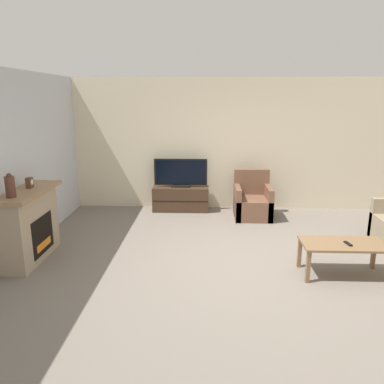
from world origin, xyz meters
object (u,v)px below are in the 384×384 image
Objects in this scene: remote at (348,244)px; armchair at (252,202)px; tv_stand at (181,199)px; mantel_clock at (29,183)px; coffee_table at (344,247)px; mantel_vase_left at (10,186)px; fireplace at (28,224)px; tv at (181,174)px.

armchair is at bearing 98.28° from remote.
mantel_clock is at bearing -130.15° from tv_stand.
remote is (0.93, -2.53, 0.17)m from armchair.
coffee_table is 7.03× the size of remote.
mantel_clock reaches higher than tv_stand.
tv_stand is (2.01, 2.38, -0.86)m from mantel_clock.
mantel_clock is 3.23m from tv_stand.
mantel_clock is at bearing 89.92° from mantel_vase_left.
coffee_table is (4.34, 0.04, -0.79)m from mantel_vase_left.
mantel_clock is 4.07m from armchair.
armchair is 2.70m from remote.
armchair is (3.46, 2.13, -0.23)m from fireplace.
armchair reaches higher than tv_stand.
tv is at bearing 49.82° from mantel_clock.
tv_stand reaches higher than remote.
armchair is at bearing 36.20° from mantel_vase_left.
mantel_vase_left is at bearing -87.57° from fireplace.
remote is at bearing -69.81° from armchair.
fireplace is 3.24m from tv_stand.
mantel_vase_left reaches higher than armchair.
fireplace is 4.37m from coffee_table.
armchair is at bearing 30.10° from mantel_clock.
fireplace is 1.14× the size of tv_stand.
tv_stand is 3.76m from remote.
mantel_vase_left is 0.30× the size of tv.
tv_stand is at bearing 117.22° from remote.
remote is at bearing -50.87° from tv_stand.
remote is at bearing -50.52° from coffee_table.
armchair is at bearing -14.83° from tv.
tv is (0.00, -0.00, 0.52)m from tv_stand.
mantel_clock reaches higher than armchair.
mantel_clock is 4.42m from coffee_table.
mantel_clock is (0.02, 0.13, 0.59)m from fireplace.
remote is (4.37, -0.53, -0.65)m from mantel_clock.
tv is (2.01, 2.38, -0.34)m from mantel_clock.
tv is (2.01, 2.90, -0.41)m from mantel_vase_left.
mantel_vase_left is at bearing 168.04° from remote.
mantel_vase_left is at bearing -143.80° from armchair.
mantel_clock is 4.45m from remote.
mantel_vase_left is at bearing -179.48° from coffee_table.
fireplace is 1.44× the size of armchair.
tv_stand is at bearing 165.09° from armchair.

